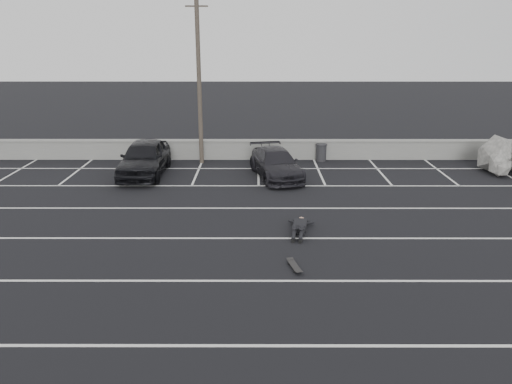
{
  "coord_description": "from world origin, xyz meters",
  "views": [
    {
      "loc": [
        0.92,
        -12.36,
        6.52
      ],
      "look_at": [
        0.89,
        4.96,
        1.0
      ],
      "focal_mm": 35.0,
      "sensor_mm": 36.0,
      "label": 1
    }
  ],
  "objects_px": {
    "car_right": "(276,163)",
    "utility_pole": "(199,81)",
    "person": "(300,222)",
    "trash_bin": "(321,152)",
    "skateboard": "(294,266)",
    "car_left": "(144,158)"
  },
  "relations": [
    {
      "from": "car_right",
      "to": "utility_pole",
      "type": "xyz_separation_m",
      "value": [
        -3.81,
        2.73,
        3.56
      ]
    },
    {
      "from": "person",
      "to": "trash_bin",
      "type": "bearing_deg",
      "value": 88.71
    },
    {
      "from": "utility_pole",
      "to": "person",
      "type": "relative_size",
      "value": 3.22
    },
    {
      "from": "person",
      "to": "skateboard",
      "type": "distance_m",
      "value": 3.13
    },
    {
      "from": "car_right",
      "to": "trash_bin",
      "type": "relative_size",
      "value": 4.91
    },
    {
      "from": "car_left",
      "to": "skateboard",
      "type": "distance_m",
      "value": 12.02
    },
    {
      "from": "utility_pole",
      "to": "person",
      "type": "bearing_deg",
      "value": -64.66
    },
    {
      "from": "trash_bin",
      "to": "person",
      "type": "height_order",
      "value": "trash_bin"
    },
    {
      "from": "car_left",
      "to": "skateboard",
      "type": "height_order",
      "value": "car_left"
    },
    {
      "from": "car_right",
      "to": "utility_pole",
      "type": "distance_m",
      "value": 5.88
    },
    {
      "from": "car_right",
      "to": "skateboard",
      "type": "relative_size",
      "value": 5.49
    },
    {
      "from": "skateboard",
      "to": "trash_bin",
      "type": "bearing_deg",
      "value": 66.06
    },
    {
      "from": "car_left",
      "to": "skateboard",
      "type": "bearing_deg",
      "value": -57.2
    },
    {
      "from": "trash_bin",
      "to": "person",
      "type": "distance_m",
      "value": 9.92
    },
    {
      "from": "car_left",
      "to": "person",
      "type": "xyz_separation_m",
      "value": [
        6.9,
        -7.0,
        -0.59
      ]
    },
    {
      "from": "utility_pole",
      "to": "trash_bin",
      "type": "bearing_deg",
      "value": 3.61
    },
    {
      "from": "car_left",
      "to": "utility_pole",
      "type": "relative_size",
      "value": 0.59
    },
    {
      "from": "car_right",
      "to": "trash_bin",
      "type": "distance_m",
      "value": 4.03
    },
    {
      "from": "trash_bin",
      "to": "skateboard",
      "type": "height_order",
      "value": "trash_bin"
    },
    {
      "from": "utility_pole",
      "to": "trash_bin",
      "type": "xyz_separation_m",
      "value": [
        6.34,
        0.4,
        -3.75
      ]
    },
    {
      "from": "car_right",
      "to": "trash_bin",
      "type": "bearing_deg",
      "value": 37.85
    },
    {
      "from": "person",
      "to": "skateboard",
      "type": "relative_size",
      "value": 3.13
    }
  ]
}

